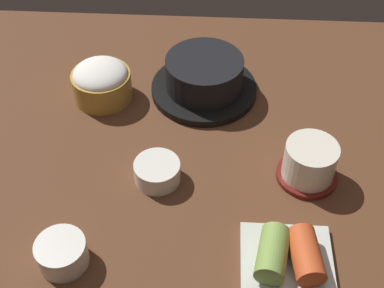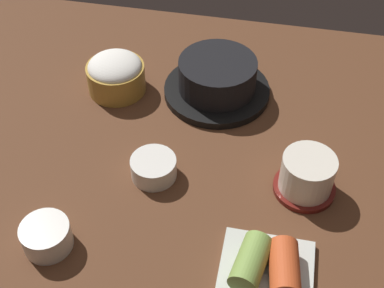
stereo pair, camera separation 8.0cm
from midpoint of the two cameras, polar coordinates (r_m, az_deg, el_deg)
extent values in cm
cube|color=#56331E|center=(84.45, 1.65, -0.87)|extent=(100.00, 76.00, 2.00)
cylinder|color=black|center=(93.07, 5.17, 5.68)|extent=(18.50, 18.50, 1.35)
cylinder|color=black|center=(90.88, 5.31, 7.34)|extent=(13.39, 13.39, 5.56)
cylinder|color=#D15619|center=(89.36, 5.42, 8.59)|extent=(11.79, 11.79, 0.60)
cylinder|color=#B78C38|center=(92.91, -5.77, 7.01)|extent=(10.13, 10.13, 5.00)
ellipsoid|color=white|center=(91.37, -5.88, 8.23)|extent=(9.32, 9.32, 3.54)
cylinder|color=maroon|center=(80.25, 14.85, -4.74)|extent=(9.16, 9.16, 0.80)
cylinder|color=silver|center=(77.86, 15.29, -3.23)|extent=(7.74, 7.74, 5.65)
cylinder|color=#C6D18C|center=(76.03, 15.65, -1.99)|extent=(6.58, 6.58, 0.40)
cylinder|color=white|center=(78.47, -1.28, -2.75)|extent=(6.88, 6.88, 3.27)
cylinder|color=#386B2D|center=(77.47, -1.29, -2.09)|extent=(5.64, 5.64, 0.50)
cube|color=silver|center=(70.55, 11.31, -13.95)|extent=(12.00, 12.00, 1.00)
cylinder|color=#7A9E47|center=(68.34, 9.81, -12.70)|extent=(5.11, 7.79, 3.82)
cylinder|color=#C64C23|center=(68.73, 13.37, -13.15)|extent=(4.69, 7.62, 3.82)
cylinder|color=white|center=(72.31, -12.43, -9.93)|extent=(6.64, 6.64, 3.82)
cylinder|color=#B73323|center=(71.01, -12.63, -9.20)|extent=(5.45, 5.45, 0.50)
camera|label=1|loc=(0.04, -87.13, 2.96)|focal=49.25mm
camera|label=2|loc=(0.04, 92.87, -2.96)|focal=49.25mm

